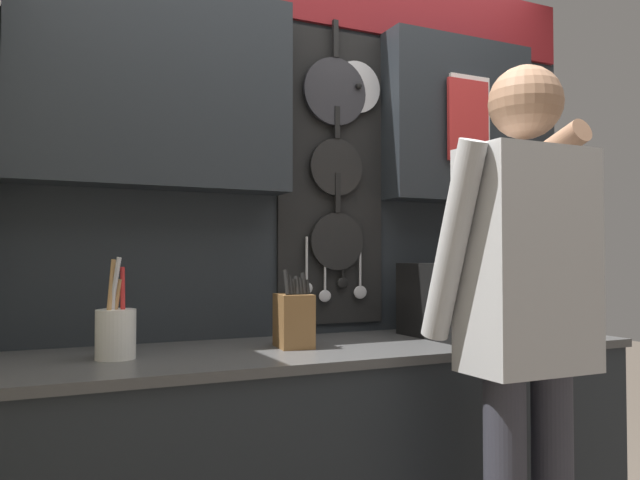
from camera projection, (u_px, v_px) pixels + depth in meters
base_cabinet_counter at (336, 474)px, 2.18m from camera, size 2.17×0.66×0.90m
back_wall_unit at (301, 185)px, 2.47m from camera, size 2.74×0.23×2.44m
microwave at (478, 299)px, 2.47m from camera, size 0.54×0.38×0.28m
knife_block at (293, 319)px, 2.13m from camera, size 0.13×0.16×0.27m
utensil_crock at (115, 330)px, 1.88m from camera, size 0.12×0.12×0.31m
person at (525, 305)px, 1.83m from camera, size 0.54×0.67×1.77m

